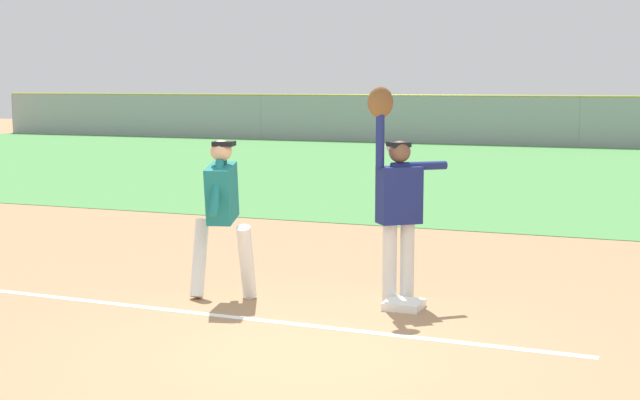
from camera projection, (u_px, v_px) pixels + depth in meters
ground_plane at (308, 353)px, 7.62m from camera, size 80.57×80.57×0.00m
outfield_grass at (545, 172)px, 23.06m from camera, size 51.14×19.87×0.01m
chalk_foul_line at (31, 294)px, 9.72m from camera, size 12.00×0.34×0.01m
first_base at (404, 305)px, 9.12m from camera, size 0.39×0.39×0.08m
fielder at (397, 198)px, 9.25m from camera, size 0.77×0.64×2.28m
runner at (222, 208)px, 9.41m from camera, size 0.83×0.84×1.72m
baseball at (388, 148)px, 9.51m from camera, size 0.07×0.07×0.07m
outfield_fence at (580, 121)px, 32.13m from camera, size 51.22×0.08×1.88m
parked_car_silver at (471, 123)px, 36.79m from camera, size 4.53×2.38×1.25m
parked_car_black at (616, 125)px, 35.34m from camera, size 4.56×2.45×1.25m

